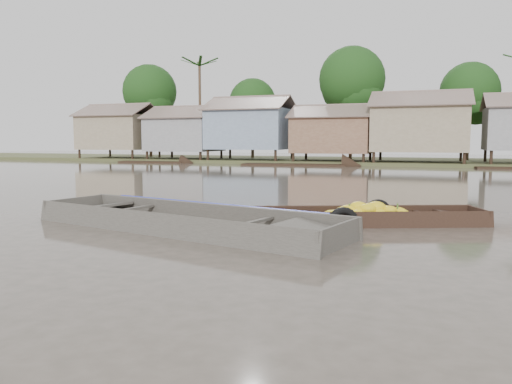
% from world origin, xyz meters
% --- Properties ---
extents(ground, '(120.00, 120.00, 0.00)m').
position_xyz_m(ground, '(0.00, 0.00, 0.00)').
color(ground, '#463F35').
rests_on(ground, ground).
extents(riverbank, '(120.00, 12.47, 10.22)m').
position_xyz_m(riverbank, '(3.03, 31.86, 3.07)').
color(riverbank, '#384723').
rests_on(riverbank, ground).
extents(banana_boat, '(5.16, 3.03, 0.72)m').
position_xyz_m(banana_boat, '(2.15, 2.43, 0.13)').
color(banana_boat, black).
rests_on(banana_boat, ground).
extents(viewer_boat, '(7.42, 3.51, 0.58)m').
position_xyz_m(viewer_boat, '(-1.35, 0.51, 0.05)').
color(viewer_boat, '#3C3832').
rests_on(viewer_boat, ground).
extents(distant_boats, '(46.34, 15.31, 0.35)m').
position_xyz_m(distant_boats, '(7.78, 24.04, -0.05)').
color(distant_boats, black).
rests_on(distant_boats, ground).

